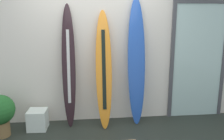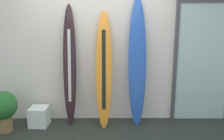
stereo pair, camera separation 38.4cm
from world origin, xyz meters
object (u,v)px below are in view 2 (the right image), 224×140
object	(u,v)px
display_block_left	(39,116)
surfboard_charcoal	(70,67)
surfboard_cobalt	(137,63)
potted_plant	(3,108)
surfboard_sunset	(104,70)
glass_door	(203,60)

from	to	relation	value
display_block_left	surfboard_charcoal	bearing A→B (deg)	12.36
surfboard_cobalt	potted_plant	world-z (taller)	surfboard_cobalt
surfboard_charcoal	surfboard_sunset	xyz separation A→B (m)	(0.57, -0.07, -0.05)
glass_door	potted_plant	size ratio (longest dim) A/B	3.19
surfboard_sunset	display_block_left	distance (m)	1.36
surfboard_charcoal	surfboard_sunset	distance (m)	0.58
surfboard_sunset	potted_plant	world-z (taller)	surfboard_sunset
display_block_left	surfboard_cobalt	bearing A→B (deg)	3.63
surfboard_sunset	potted_plant	bearing A→B (deg)	-171.78
glass_door	potted_plant	distance (m)	3.44
surfboard_cobalt	display_block_left	distance (m)	1.89
surfboard_charcoal	display_block_left	xyz separation A→B (m)	(-0.53, -0.12, -0.84)
display_block_left	glass_door	xyz separation A→B (m)	(2.83, 0.27, 0.92)
surfboard_cobalt	potted_plant	xyz separation A→B (m)	(-2.17, -0.29, -0.67)
surfboard_charcoal	glass_door	world-z (taller)	glass_door
surfboard_cobalt	glass_door	distance (m)	1.18
surfboard_sunset	display_block_left	size ratio (longest dim) A/B	5.98
surfboard_sunset	glass_door	xyz separation A→B (m)	(1.73, 0.22, 0.13)
surfboard_charcoal	display_block_left	bearing A→B (deg)	-167.64
surfboard_sunset	glass_door	world-z (taller)	glass_door
surfboard_cobalt	display_block_left	world-z (taller)	surfboard_cobalt
display_block_left	potted_plant	bearing A→B (deg)	-159.87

